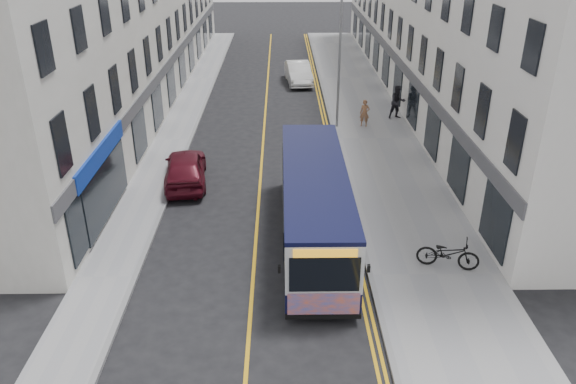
{
  "coord_description": "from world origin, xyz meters",
  "views": [
    {
      "loc": [
        0.98,
        -17.12,
        11.0
      ],
      "look_at": [
        1.24,
        2.2,
        1.6
      ],
      "focal_mm": 35.0,
      "sensor_mm": 36.0,
      "label": 1
    }
  ],
  "objects_px": {
    "bicycle": "(448,253)",
    "pedestrian_near": "(365,113)",
    "car_white": "(298,73)",
    "pedestrian_far": "(397,102)",
    "city_bus": "(315,203)",
    "car_maroon": "(185,168)",
    "streetlamp": "(338,53)"
  },
  "relations": [
    {
      "from": "bicycle",
      "to": "pedestrian_near",
      "type": "relative_size",
      "value": 1.36
    },
    {
      "from": "bicycle",
      "to": "car_white",
      "type": "xyz_separation_m",
      "value": [
        -4.39,
        24.86,
        0.1
      ]
    },
    {
      "from": "bicycle",
      "to": "pedestrian_far",
      "type": "bearing_deg",
      "value": 10.83
    },
    {
      "from": "city_bus",
      "to": "car_white",
      "type": "bearing_deg",
      "value": 89.74
    },
    {
      "from": "car_maroon",
      "to": "pedestrian_near",
      "type": "bearing_deg",
      "value": -147.35
    },
    {
      "from": "car_white",
      "to": "car_maroon",
      "type": "bearing_deg",
      "value": -113.74
    },
    {
      "from": "car_white",
      "to": "pedestrian_far",
      "type": "bearing_deg",
      "value": -62.3
    },
    {
      "from": "pedestrian_near",
      "to": "car_white",
      "type": "distance_m",
      "value": 10.62
    },
    {
      "from": "city_bus",
      "to": "pedestrian_near",
      "type": "xyz_separation_m",
      "value": [
        3.64,
        12.8,
        -0.69
      ]
    },
    {
      "from": "city_bus",
      "to": "pedestrian_far",
      "type": "xyz_separation_m",
      "value": [
        5.8,
        14.19,
        -0.47
      ]
    },
    {
      "from": "car_white",
      "to": "car_maroon",
      "type": "height_order",
      "value": "car_maroon"
    },
    {
      "from": "streetlamp",
      "to": "pedestrian_near",
      "type": "xyz_separation_m",
      "value": [
        1.68,
        0.05,
        -3.48
      ]
    },
    {
      "from": "bicycle",
      "to": "car_maroon",
      "type": "distance_m",
      "value": 12.46
    },
    {
      "from": "pedestrian_far",
      "to": "city_bus",
      "type": "bearing_deg",
      "value": -123.55
    },
    {
      "from": "streetlamp",
      "to": "pedestrian_near",
      "type": "height_order",
      "value": "streetlamp"
    },
    {
      "from": "pedestrian_far",
      "to": "car_white",
      "type": "height_order",
      "value": "pedestrian_far"
    },
    {
      "from": "pedestrian_near",
      "to": "car_white",
      "type": "height_order",
      "value": "pedestrian_near"
    },
    {
      "from": "bicycle",
      "to": "pedestrian_near",
      "type": "height_order",
      "value": "pedestrian_near"
    },
    {
      "from": "pedestrian_near",
      "to": "streetlamp",
      "type": "bearing_deg",
      "value": -165.73
    },
    {
      "from": "city_bus",
      "to": "car_maroon",
      "type": "distance_m",
      "value": 7.71
    },
    {
      "from": "pedestrian_far",
      "to": "car_maroon",
      "type": "relative_size",
      "value": 0.44
    },
    {
      "from": "pedestrian_near",
      "to": "pedestrian_far",
      "type": "height_order",
      "value": "pedestrian_far"
    },
    {
      "from": "streetlamp",
      "to": "bicycle",
      "type": "bearing_deg",
      "value": -80.29
    },
    {
      "from": "pedestrian_far",
      "to": "streetlamp",
      "type": "bearing_deg",
      "value": -170.64
    },
    {
      "from": "car_maroon",
      "to": "city_bus",
      "type": "bearing_deg",
      "value": 130.32
    },
    {
      "from": "streetlamp",
      "to": "city_bus",
      "type": "relative_size",
      "value": 0.8
    },
    {
      "from": "pedestrian_far",
      "to": "car_maroon",
      "type": "bearing_deg",
      "value": -153.18
    },
    {
      "from": "car_white",
      "to": "car_maroon",
      "type": "distance_m",
      "value": 18.48
    },
    {
      "from": "city_bus",
      "to": "car_maroon",
      "type": "height_order",
      "value": "city_bus"
    },
    {
      "from": "streetlamp",
      "to": "car_maroon",
      "type": "distance_m",
      "value": 11.26
    },
    {
      "from": "bicycle",
      "to": "pedestrian_near",
      "type": "xyz_separation_m",
      "value": [
        -0.86,
        14.85,
        0.22
      ]
    },
    {
      "from": "streetlamp",
      "to": "bicycle",
      "type": "xyz_separation_m",
      "value": [
        2.53,
        -14.8,
        -3.71
      ]
    }
  ]
}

